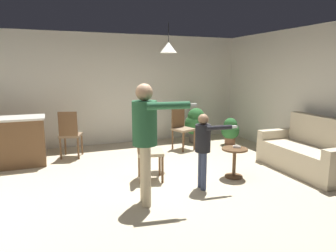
# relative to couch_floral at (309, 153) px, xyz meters

# --- Properties ---
(ground) EXTENTS (7.68, 7.68, 0.00)m
(ground) POSITION_rel_couch_floral_xyz_m (-2.64, 0.30, -0.33)
(ground) COLOR beige
(wall_back) EXTENTS (6.40, 0.10, 2.70)m
(wall_back) POSITION_rel_couch_floral_xyz_m (-2.64, 3.50, 1.02)
(wall_back) COLOR silver
(wall_back) RESTS_ON ground
(wall_right) EXTENTS (0.10, 6.40, 2.70)m
(wall_right) POSITION_rel_couch_floral_xyz_m (0.56, 0.30, 1.02)
(wall_right) COLOR silver
(wall_right) RESTS_ON ground
(couch_floral) EXTENTS (0.91, 1.83, 1.00)m
(couch_floral) POSITION_rel_couch_floral_xyz_m (0.00, 0.00, 0.00)
(couch_floral) COLOR beige
(couch_floral) RESTS_ON ground
(kitchen_counter) EXTENTS (1.26, 0.66, 0.95)m
(kitchen_counter) POSITION_rel_couch_floral_xyz_m (-5.09, 2.31, 0.15)
(kitchen_counter) COLOR brown
(kitchen_counter) RESTS_ON ground
(side_table_by_couch) EXTENTS (0.44, 0.44, 0.52)m
(side_table_by_couch) POSITION_rel_couch_floral_xyz_m (-1.47, 0.20, -0.00)
(side_table_by_couch) COLOR brown
(side_table_by_couch) RESTS_ON ground
(person_adult) EXTENTS (0.79, 0.56, 1.67)m
(person_adult) POSITION_rel_couch_floral_xyz_m (-3.20, -0.25, 0.70)
(person_adult) COLOR tan
(person_adult) RESTS_ON ground
(person_child) EXTENTS (0.60, 0.38, 1.19)m
(person_child) POSITION_rel_couch_floral_xyz_m (-2.21, -0.05, 0.40)
(person_child) COLOR #384260
(person_child) RESTS_ON ground
(dining_chair_by_counter) EXTENTS (0.53, 0.53, 1.00)m
(dining_chair_by_counter) POSITION_rel_couch_floral_xyz_m (-1.52, 2.32, 0.21)
(dining_chair_by_counter) COLOR brown
(dining_chair_by_counter) RESTS_ON ground
(dining_chair_near_wall) EXTENTS (0.53, 0.53, 1.00)m
(dining_chair_near_wall) POSITION_rel_couch_floral_xyz_m (-4.00, 2.49, 0.21)
(dining_chair_near_wall) COLOR brown
(dining_chair_near_wall) RESTS_ON ground
(dining_chair_centre_back) EXTENTS (0.50, 0.50, 1.00)m
(dining_chair_centre_back) POSITION_rel_couch_floral_xyz_m (-2.92, 0.64, 0.21)
(dining_chair_centre_back) COLOR brown
(dining_chair_centre_back) RESTS_ON ground
(potted_plant_corner) EXTENTS (0.58, 0.58, 0.88)m
(potted_plant_corner) POSITION_rel_couch_floral_xyz_m (-0.90, 2.78, 0.16)
(potted_plant_corner) COLOR #4C4742
(potted_plant_corner) RESTS_ON ground
(potted_plant_by_wall) EXTENTS (0.44, 0.44, 0.67)m
(potted_plant_by_wall) POSITION_rel_couch_floral_xyz_m (-0.24, 2.23, 0.04)
(potted_plant_by_wall) COLOR brown
(potted_plant_by_wall) RESTS_ON ground
(spare_remote_on_table) EXTENTS (0.12, 0.12, 0.04)m
(spare_remote_on_table) POSITION_rel_couch_floral_xyz_m (-1.43, 0.20, 0.21)
(spare_remote_on_table) COLOR white
(spare_remote_on_table) RESTS_ON side_table_by_couch
(ceiling_light_pendant) EXTENTS (0.32, 0.32, 0.55)m
(ceiling_light_pendant) POSITION_rel_couch_floral_xyz_m (-2.21, 1.41, 1.92)
(ceiling_light_pendant) COLOR silver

